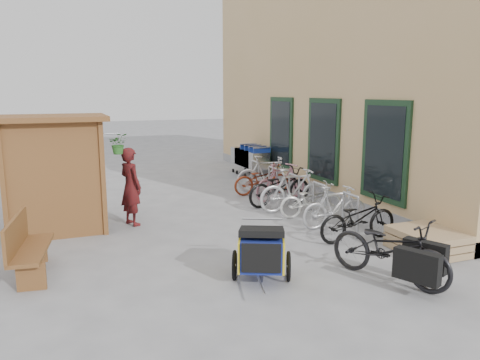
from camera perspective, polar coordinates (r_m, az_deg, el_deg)
name	(u,v)px	position (r m, az deg, el deg)	size (l,w,h in m)	color
ground	(245,249)	(8.78, 0.58, -8.36)	(80.00, 80.00, 0.00)	#969799
building	(384,71)	(15.53, 17.14, 12.57)	(6.07, 13.00, 7.00)	tan
kiosk	(49,158)	(10.23, -22.24, 2.53)	(2.49, 1.65, 2.40)	brown
bike_rack	(294,188)	(11.69, 6.59, -0.96)	(0.05, 5.35, 0.86)	#A5A8AD
pallet_stack	(427,241)	(9.17, 21.87, -6.93)	(1.00, 1.20, 0.40)	tan
bench	(26,246)	(8.10, -24.65, -7.34)	(0.66, 1.58, 0.97)	brown
shopping_carts	(249,157)	(16.00, 1.16, 2.77)	(0.63, 2.11, 1.12)	silver
child_trailer	(262,249)	(7.26, 2.64, -8.38)	(1.01, 1.51, 0.89)	navy
cargo_bike	(392,250)	(7.54, 17.99, -8.08)	(1.40, 2.05, 1.02)	black
person_kiosk	(131,187)	(10.38, -13.17, -0.78)	(0.62, 0.41, 1.70)	maroon
bike_0	(358,218)	(9.39, 14.19, -4.52)	(0.60, 1.72, 0.91)	black
bike_1	(335,207)	(10.16, 11.50, -3.22)	(0.43, 1.53, 0.92)	silver
bike_2	(311,200)	(10.95, 8.71, -2.41)	(0.54, 1.54, 0.81)	white
bike_3	(294,190)	(11.36, 6.60, -1.22)	(0.50, 1.77, 1.06)	silver
bike_4	(280,186)	(11.96, 4.87, -0.79)	(0.65, 1.87, 0.98)	black
bike_5	(281,182)	(12.50, 5.04, -0.23)	(0.47, 1.68, 1.01)	pink
bike_6	(262,179)	(13.21, 2.68, 0.10)	(0.58, 1.66, 0.87)	maroon
bike_7	(267,174)	(13.53, 3.32, 0.75)	(0.50, 1.77, 1.06)	silver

